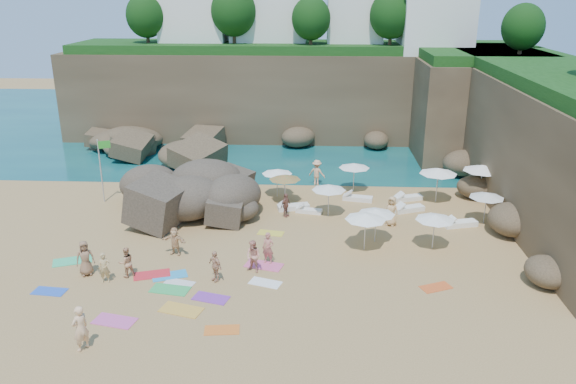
{
  "coord_description": "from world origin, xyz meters",
  "views": [
    {
      "loc": [
        3.63,
        -28.58,
        13.44
      ],
      "look_at": [
        2.0,
        3.0,
        2.0
      ],
      "focal_mm": 35.0,
      "sensor_mm": 36.0,
      "label": 1
    }
  ],
  "objects_px": {
    "person_stand_0": "(104,268)",
    "person_stand_6": "(80,328)",
    "lounger_0": "(309,211)",
    "flag_pole": "(102,162)",
    "person_stand_1": "(126,262)",
    "parasol_2": "(329,188)",
    "person_stand_2": "(317,173)",
    "person_stand_4": "(391,211)",
    "rock_outcrop": "(196,210)",
    "person_stand_3": "(286,205)",
    "parasol_0": "(354,166)",
    "parasol_1": "(277,171)",
    "person_stand_5": "(158,179)"
  },
  "relations": [
    {
      "from": "flag_pole",
      "to": "person_stand_1",
      "type": "height_order",
      "value": "flag_pole"
    },
    {
      "from": "person_stand_4",
      "to": "person_stand_5",
      "type": "xyz_separation_m",
      "value": [
        -15.6,
        5.17,
        0.05
      ]
    },
    {
      "from": "parasol_0",
      "to": "person_stand_3",
      "type": "height_order",
      "value": "parasol_0"
    },
    {
      "from": "person_stand_3",
      "to": "person_stand_4",
      "type": "distance_m",
      "value": 6.51
    },
    {
      "from": "flag_pole",
      "to": "person_stand_4",
      "type": "height_order",
      "value": "flag_pole"
    },
    {
      "from": "person_stand_0",
      "to": "person_stand_6",
      "type": "xyz_separation_m",
      "value": [
        1.03,
        -5.39,
        0.2
      ]
    },
    {
      "from": "person_stand_3",
      "to": "person_stand_6",
      "type": "bearing_deg",
      "value": -174.12
    },
    {
      "from": "lounger_0",
      "to": "person_stand_2",
      "type": "distance_m",
      "value": 5.53
    },
    {
      "from": "person_stand_0",
      "to": "person_stand_3",
      "type": "bearing_deg",
      "value": 36.93
    },
    {
      "from": "parasol_2",
      "to": "person_stand_6",
      "type": "bearing_deg",
      "value": -124.28
    },
    {
      "from": "person_stand_1",
      "to": "person_stand_5",
      "type": "relative_size",
      "value": 0.81
    },
    {
      "from": "parasol_2",
      "to": "person_stand_3",
      "type": "distance_m",
      "value": 2.9
    },
    {
      "from": "parasol_1",
      "to": "person_stand_1",
      "type": "distance_m",
      "value": 13.59
    },
    {
      "from": "parasol_2",
      "to": "person_stand_6",
      "type": "relative_size",
      "value": 1.1
    },
    {
      "from": "rock_outcrop",
      "to": "parasol_1",
      "type": "distance_m",
      "value": 6.08
    },
    {
      "from": "lounger_0",
      "to": "person_stand_0",
      "type": "bearing_deg",
      "value": -124.6
    },
    {
      "from": "parasol_2",
      "to": "person_stand_3",
      "type": "bearing_deg",
      "value": -172.64
    },
    {
      "from": "parasol_1",
      "to": "person_stand_4",
      "type": "xyz_separation_m",
      "value": [
        7.2,
        -4.65,
        -0.89
      ]
    },
    {
      "from": "rock_outcrop",
      "to": "parasol_0",
      "type": "distance_m",
      "value": 11.37
    },
    {
      "from": "parasol_2",
      "to": "person_stand_0",
      "type": "height_order",
      "value": "parasol_2"
    },
    {
      "from": "flag_pole",
      "to": "person_stand_1",
      "type": "xyz_separation_m",
      "value": [
        4.77,
        -10.2,
        -1.98
      ]
    },
    {
      "from": "rock_outcrop",
      "to": "person_stand_3",
      "type": "height_order",
      "value": "rock_outcrop"
    },
    {
      "from": "person_stand_6",
      "to": "flag_pole",
      "type": "bearing_deg",
      "value": -131.25
    },
    {
      "from": "rock_outcrop",
      "to": "parasol_1",
      "type": "bearing_deg",
      "value": 28.17
    },
    {
      "from": "flag_pole",
      "to": "person_stand_3",
      "type": "height_order",
      "value": "flag_pole"
    },
    {
      "from": "lounger_0",
      "to": "person_stand_4",
      "type": "height_order",
      "value": "person_stand_4"
    },
    {
      "from": "parasol_0",
      "to": "person_stand_4",
      "type": "distance_m",
      "value": 6.41
    },
    {
      "from": "parasol_1",
      "to": "person_stand_5",
      "type": "bearing_deg",
      "value": 176.46
    },
    {
      "from": "person_stand_4",
      "to": "rock_outcrop",
      "type": "bearing_deg",
      "value": -160.47
    },
    {
      "from": "person_stand_3",
      "to": "person_stand_6",
      "type": "height_order",
      "value": "person_stand_6"
    },
    {
      "from": "flag_pole",
      "to": "person_stand_0",
      "type": "relative_size",
      "value": 2.8
    },
    {
      "from": "lounger_0",
      "to": "person_stand_4",
      "type": "bearing_deg",
      "value": -8.58
    },
    {
      "from": "person_stand_3",
      "to": "person_stand_5",
      "type": "bearing_deg",
      "value": 98.84
    },
    {
      "from": "person_stand_1",
      "to": "person_stand_6",
      "type": "distance_m",
      "value": 5.99
    },
    {
      "from": "parasol_0",
      "to": "person_stand_4",
      "type": "height_order",
      "value": "parasol_0"
    },
    {
      "from": "flag_pole",
      "to": "person_stand_5",
      "type": "distance_m",
      "value": 4.1
    },
    {
      "from": "parasol_0",
      "to": "person_stand_2",
      "type": "xyz_separation_m",
      "value": [
        -2.59,
        1.17,
        -0.93
      ]
    },
    {
      "from": "parasol_0",
      "to": "person_stand_6",
      "type": "relative_size",
      "value": 1.12
    },
    {
      "from": "person_stand_3",
      "to": "parasol_2",
      "type": "bearing_deg",
      "value": -49.71
    },
    {
      "from": "parasol_1",
      "to": "person_stand_3",
      "type": "distance_m",
      "value": 3.82
    },
    {
      "from": "person_stand_4",
      "to": "person_stand_5",
      "type": "relative_size",
      "value": 0.95
    },
    {
      "from": "lounger_0",
      "to": "person_stand_4",
      "type": "relative_size",
      "value": 0.9
    },
    {
      "from": "flag_pole",
      "to": "parasol_1",
      "type": "xyz_separation_m",
      "value": [
        11.4,
        1.62,
        -0.95
      ]
    },
    {
      "from": "lounger_0",
      "to": "person_stand_6",
      "type": "relative_size",
      "value": 0.85
    },
    {
      "from": "parasol_0",
      "to": "parasol_2",
      "type": "xyz_separation_m",
      "value": [
        -1.85,
        -4.64,
        -0.02
      ]
    },
    {
      "from": "person_stand_5",
      "to": "person_stand_4",
      "type": "bearing_deg",
      "value": -35.44
    },
    {
      "from": "flag_pole",
      "to": "person_stand_6",
      "type": "xyz_separation_m",
      "value": [
        4.92,
        -16.19,
        -1.79
      ]
    },
    {
      "from": "person_stand_1",
      "to": "person_stand_2",
      "type": "bearing_deg",
      "value": -157.25
    },
    {
      "from": "parasol_0",
      "to": "person_stand_4",
      "type": "relative_size",
      "value": 1.18
    },
    {
      "from": "lounger_0",
      "to": "person_stand_2",
      "type": "height_order",
      "value": "person_stand_2"
    }
  ]
}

